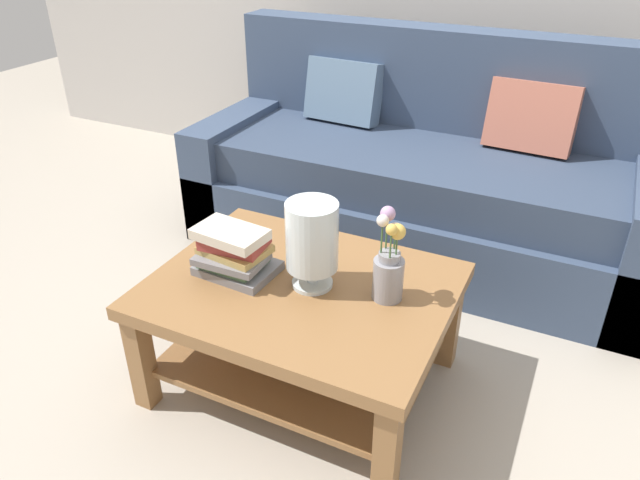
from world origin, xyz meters
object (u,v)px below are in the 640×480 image
(coffee_table, at_px, (302,313))
(glass_hurricane_vase, at_px, (312,239))
(book_stack_main, at_px, (234,252))
(couch, at_px, (423,180))
(flower_pitcher, at_px, (389,266))

(coffee_table, bearing_deg, glass_hurricane_vase, 25.64)
(book_stack_main, bearing_deg, couch, 76.07)
(book_stack_main, height_order, glass_hurricane_vase, glass_hurricane_vase)
(flower_pitcher, bearing_deg, book_stack_main, -169.69)
(glass_hurricane_vase, relative_size, flower_pitcher, 0.96)
(couch, bearing_deg, coffee_table, -92.98)
(glass_hurricane_vase, bearing_deg, book_stack_main, -169.15)
(coffee_table, distance_m, book_stack_main, 0.33)
(coffee_table, relative_size, glass_hurricane_vase, 3.28)
(coffee_table, relative_size, flower_pitcher, 3.16)
(coffee_table, bearing_deg, couch, 87.02)
(book_stack_main, relative_size, flower_pitcher, 0.86)
(book_stack_main, height_order, flower_pitcher, flower_pitcher)
(flower_pitcher, bearing_deg, coffee_table, -168.35)
(couch, height_order, flower_pitcher, couch)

